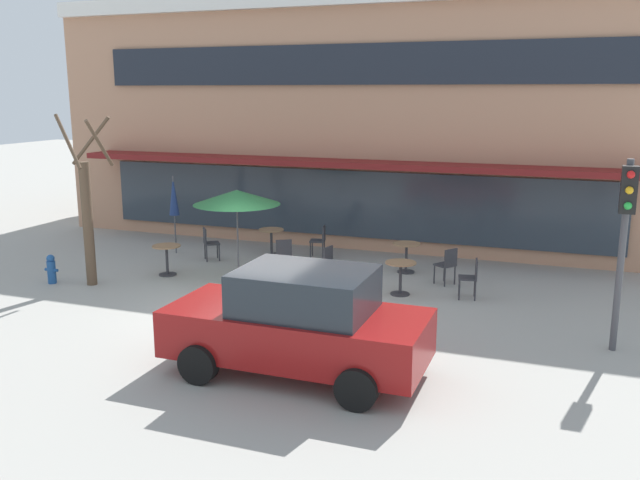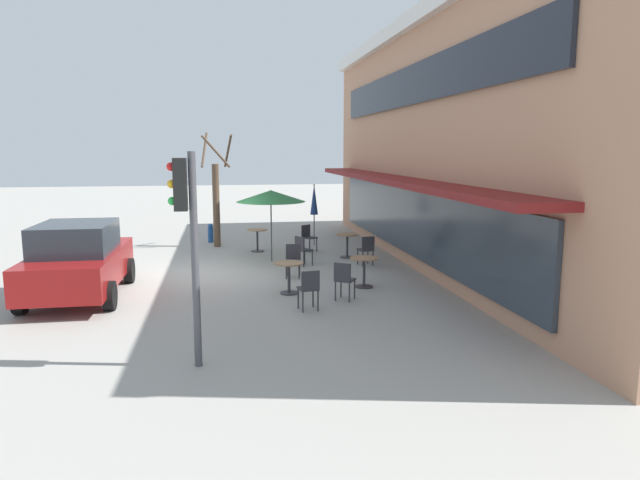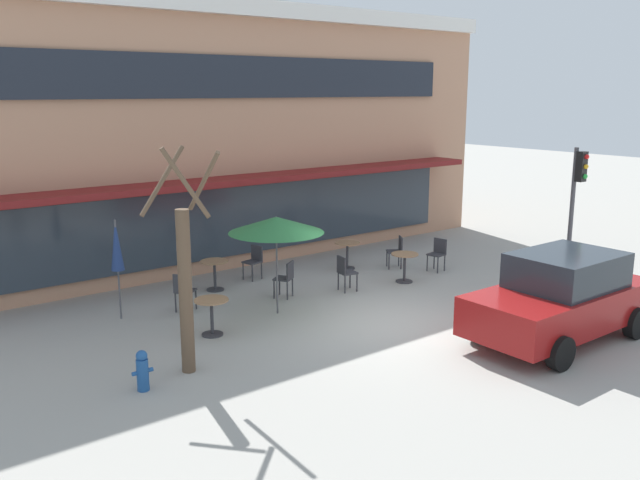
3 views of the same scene
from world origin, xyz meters
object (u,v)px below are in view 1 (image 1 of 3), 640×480
at_px(cafe_table_near_wall, 271,238).
at_px(cafe_chair_0, 447,263).
at_px(parked_sedan, 299,322).
at_px(cafe_table_mid_patio, 167,255).
at_px(traffic_light_pole, 625,225).
at_px(cafe_chair_2, 471,276).
at_px(patio_umbrella_green_folded, 237,197).
at_px(street_tree, 88,213).
at_px(patio_umbrella_cream_folded, 174,196).
at_px(fire_hydrant, 51,269).
at_px(cafe_chair_3, 332,262).
at_px(cafe_table_streetside, 401,273).
at_px(cafe_chair_4, 283,253).
at_px(cafe_chair_5, 320,239).
at_px(cafe_chair_1, 209,241).
at_px(cafe_table_by_tree, 406,253).

xyz_separation_m(cafe_table_near_wall, cafe_chair_0, (5.11, -1.21, 0.01)).
relative_size(cafe_table_near_wall, parked_sedan, 0.18).
bearing_deg(cafe_table_mid_patio, traffic_light_pole, -9.37).
bearing_deg(cafe_table_near_wall, cafe_chair_2, -20.11).
bearing_deg(patio_umbrella_green_folded, street_tree, -151.33).
bearing_deg(cafe_chair_0, cafe_chair_2, -53.09).
bearing_deg(patio_umbrella_green_folded, cafe_chair_2, 3.24).
distance_m(patio_umbrella_green_folded, cafe_chair_0, 5.26).
height_order(cafe_table_near_wall, cafe_chair_2, cafe_chair_2).
height_order(patio_umbrella_cream_folded, traffic_light_pole, traffic_light_pole).
bearing_deg(cafe_table_mid_patio, fire_hydrant, -143.88).
relative_size(patio_umbrella_cream_folded, parked_sedan, 0.52).
distance_m(cafe_chair_0, cafe_chair_3, 2.73).
distance_m(cafe_table_streetside, cafe_chair_4, 3.30).
bearing_deg(cafe_chair_5, fire_hydrant, -137.96).
distance_m(cafe_table_streetside, fire_hydrant, 8.30).
distance_m(patio_umbrella_cream_folded, cafe_chair_0, 7.89).
xyz_separation_m(cafe_table_near_wall, street_tree, (-2.83, -4.10, 1.21)).
bearing_deg(street_tree, cafe_chair_1, 64.48).
height_order(cafe_table_mid_patio, parked_sedan, parked_sedan).
distance_m(cafe_table_near_wall, cafe_chair_3, 3.24).
distance_m(cafe_table_near_wall, cafe_chair_4, 1.91).
bearing_deg(patio_umbrella_cream_folded, parked_sedan, -45.71).
distance_m(cafe_chair_0, street_tree, 8.53).
height_order(patio_umbrella_cream_folded, fire_hydrant, patio_umbrella_cream_folded).
bearing_deg(parked_sedan, cafe_chair_0, 77.31).
xyz_separation_m(cafe_chair_3, parked_sedan, (1.24, -5.18, 0.35)).
bearing_deg(fire_hydrant, street_tree, 14.58).
height_order(patio_umbrella_green_folded, cafe_chair_2, patio_umbrella_green_folded).
bearing_deg(street_tree, patio_umbrella_cream_folded, 87.75).
bearing_deg(patio_umbrella_cream_folded, fire_hydrant, -106.63).
bearing_deg(cafe_table_by_tree, cafe_chair_4, -158.21).
xyz_separation_m(cafe_chair_3, street_tree, (-5.33, -2.04, 1.20)).
height_order(cafe_chair_1, fire_hydrant, cafe_chair_1).
distance_m(cafe_table_near_wall, cafe_table_mid_patio, 3.19).
distance_m(cafe_table_streetside, patio_umbrella_cream_folded, 7.24).
distance_m(cafe_table_mid_patio, street_tree, 2.18).
bearing_deg(cafe_table_mid_patio, cafe_chair_1, 82.00).
xyz_separation_m(patio_umbrella_green_folded, cafe_chair_5, (1.13, 2.72, -1.50)).
height_order(cafe_chair_3, fire_hydrant, cafe_chair_3).
bearing_deg(cafe_table_mid_patio, cafe_chair_4, 23.52).
bearing_deg(fire_hydrant, cafe_chair_5, 42.04).
xyz_separation_m(cafe_chair_1, fire_hydrant, (-2.43, -3.29, -0.17)).
bearing_deg(cafe_chair_3, cafe_table_by_tree, 48.34).
bearing_deg(cafe_table_near_wall, fire_hydrant, -131.15).
distance_m(cafe_table_streetside, parked_sedan, 4.90).
xyz_separation_m(cafe_table_by_tree, patio_umbrella_green_folded, (-3.72, -1.99, 1.51)).
bearing_deg(cafe_chair_2, fire_hydrant, -166.90).
bearing_deg(cafe_chair_3, cafe_chair_1, 165.63).
bearing_deg(traffic_light_pole, cafe_chair_2, 140.48).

